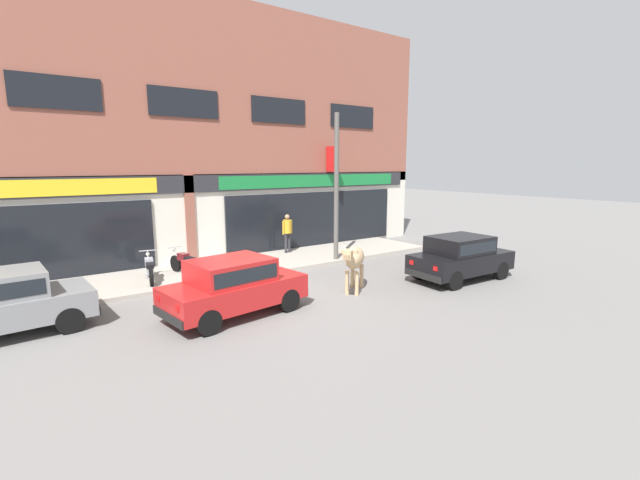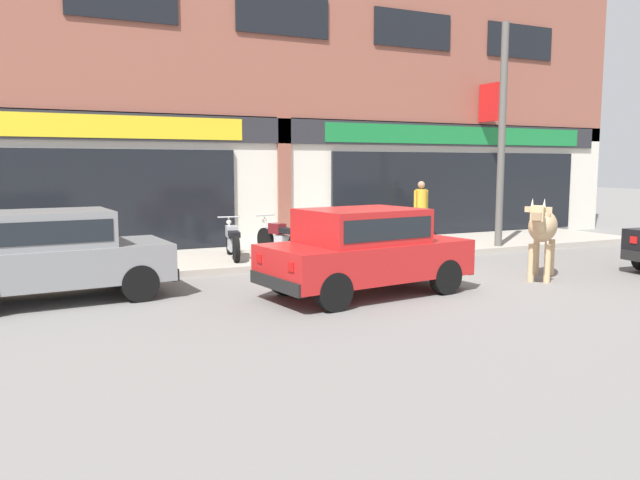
# 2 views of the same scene
# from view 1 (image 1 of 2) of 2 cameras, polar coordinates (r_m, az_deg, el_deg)

# --- Properties ---
(ground_plane) EXTENTS (90.00, 90.00, 0.00)m
(ground_plane) POSITION_cam_1_polar(r_m,az_deg,el_deg) (12.22, -8.17, -8.02)
(ground_plane) COLOR slate
(sidewalk) EXTENTS (19.00, 3.19, 0.14)m
(sidewalk) POSITION_cam_1_polar(r_m,az_deg,el_deg) (15.54, -14.70, -4.05)
(sidewalk) COLOR #A8A093
(sidewalk) RESTS_ON ground
(shop_building) EXTENTS (23.00, 1.40, 9.88)m
(shop_building) POSITION_cam_1_polar(r_m,az_deg,el_deg) (16.87, -17.75, 12.90)
(shop_building) COLOR #8E5142
(shop_building) RESTS_ON ground
(cow) EXTENTS (1.78, 1.56, 1.61)m
(cow) POSITION_cam_1_polar(r_m,az_deg,el_deg) (12.71, 4.59, -2.54)
(cow) COLOR tan
(cow) RESTS_ON ground
(car_0) EXTENTS (3.68, 1.78, 1.46)m
(car_0) POSITION_cam_1_polar(r_m,az_deg,el_deg) (14.79, 18.22, -1.97)
(car_0) COLOR black
(car_0) RESTS_ON ground
(car_1) EXTENTS (3.75, 2.05, 1.46)m
(car_1) POSITION_cam_1_polar(r_m,az_deg,el_deg) (10.96, -11.47, -5.79)
(car_1) COLOR black
(car_1) RESTS_ON ground
(motorcycle_0) EXTENTS (0.62, 1.80, 0.88)m
(motorcycle_0) POSITION_cam_1_polar(r_m,az_deg,el_deg) (14.51, -21.77, -3.59)
(motorcycle_0) COLOR black
(motorcycle_0) RESTS_ON sidewalk
(motorcycle_1) EXTENTS (0.67, 1.78, 0.88)m
(motorcycle_1) POSITION_cam_1_polar(r_m,az_deg,el_deg) (14.95, -17.45, -2.94)
(motorcycle_1) COLOR black
(motorcycle_1) RESTS_ON sidewalk
(pedestrian) EXTENTS (0.50, 0.32, 1.60)m
(pedestrian) POSITION_cam_1_polar(r_m,az_deg,el_deg) (17.72, -4.38, 1.45)
(pedestrian) COLOR #2D2D33
(pedestrian) RESTS_ON sidewalk
(utility_pole) EXTENTS (0.18, 0.18, 5.51)m
(utility_pole) POSITION_cam_1_polar(r_m,az_deg,el_deg) (16.29, 2.20, 6.97)
(utility_pole) COLOR #595651
(utility_pole) RESTS_ON sidewalk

